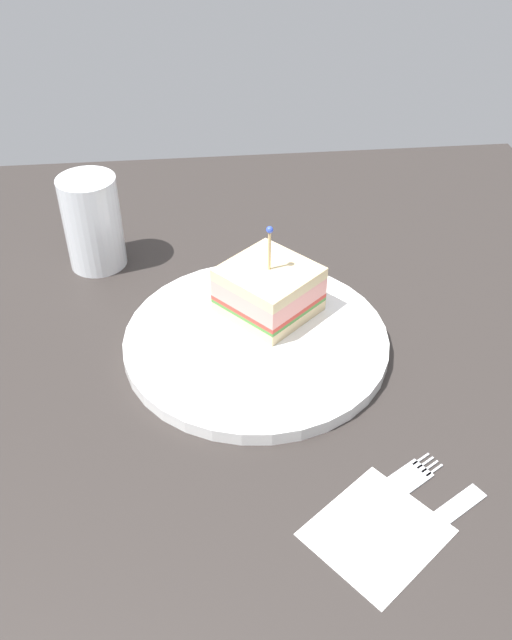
{
  "coord_description": "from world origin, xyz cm",
  "views": [
    {
      "loc": [
        52.2,
        -5.4,
        45.1
      ],
      "look_at": [
        0.0,
        0.0,
        3.38
      ],
      "focal_mm": 37.76,
      "sensor_mm": 36.0,
      "label": 1
    }
  ],
  "objects_px": {
    "napkin": "(377,532)",
    "fork": "(394,488)",
    "plate": "(256,341)",
    "knife": "(430,526)",
    "sandwich_half_center": "(269,290)",
    "drink_glass": "(94,228)"
  },
  "relations": [
    {
      "from": "drink_glass",
      "to": "napkin",
      "type": "distance_m",
      "value": 0.47
    },
    {
      "from": "sandwich_half_center",
      "to": "knife",
      "type": "relative_size",
      "value": 0.98
    },
    {
      "from": "plate",
      "to": "napkin",
      "type": "height_order",
      "value": "plate"
    },
    {
      "from": "napkin",
      "to": "fork",
      "type": "distance_m",
      "value": 0.05
    },
    {
      "from": "knife",
      "to": "plate",
      "type": "bearing_deg",
      "value": -153.94
    },
    {
      "from": "sandwich_half_center",
      "to": "fork",
      "type": "bearing_deg",
      "value": 18.04
    },
    {
      "from": "drink_glass",
      "to": "plate",
      "type": "bearing_deg",
      "value": 44.95
    },
    {
      "from": "plate",
      "to": "knife",
      "type": "distance_m",
      "value": 0.26
    },
    {
      "from": "napkin",
      "to": "knife",
      "type": "bearing_deg",
      "value": 91.03
    },
    {
      "from": "drink_glass",
      "to": "fork",
      "type": "relative_size",
      "value": 0.92
    },
    {
      "from": "sandwich_half_center",
      "to": "drink_glass",
      "type": "bearing_deg",
      "value": -124.77
    },
    {
      "from": "sandwich_half_center",
      "to": "napkin",
      "type": "bearing_deg",
      "value": 10.87
    },
    {
      "from": "fork",
      "to": "napkin",
      "type": "bearing_deg",
      "value": -31.59
    },
    {
      "from": "napkin",
      "to": "fork",
      "type": "height_order",
      "value": "fork"
    },
    {
      "from": "plate",
      "to": "sandwich_half_center",
      "type": "bearing_deg",
      "value": 156.6
    },
    {
      "from": "plate",
      "to": "knife",
      "type": "bearing_deg",
      "value": 26.06
    },
    {
      "from": "plate",
      "to": "drink_glass",
      "type": "bearing_deg",
      "value": -135.05
    },
    {
      "from": "sandwich_half_center",
      "to": "napkin",
      "type": "relative_size",
      "value": 1.27
    },
    {
      "from": "sandwich_half_center",
      "to": "napkin",
      "type": "height_order",
      "value": "sandwich_half_center"
    },
    {
      "from": "drink_glass",
      "to": "napkin",
      "type": "relative_size",
      "value": 1.17
    },
    {
      "from": "plate",
      "to": "fork",
      "type": "xyz_separation_m",
      "value": [
        0.19,
        0.09,
        -0.01
      ]
    },
    {
      "from": "plate",
      "to": "fork",
      "type": "height_order",
      "value": "plate"
    }
  ]
}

